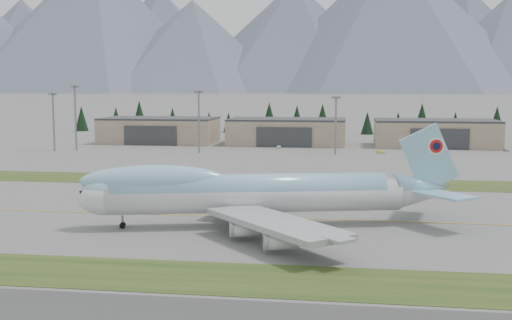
% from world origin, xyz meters
% --- Properties ---
extents(ground, '(7000.00, 7000.00, 0.00)m').
position_xyz_m(ground, '(0.00, 0.00, 0.00)').
color(ground, '#61625F').
rests_on(ground, ground).
extents(grass_strip_near, '(400.00, 14.00, 0.08)m').
position_xyz_m(grass_strip_near, '(0.00, -38.00, 0.00)').
color(grass_strip_near, '#264017').
rests_on(grass_strip_near, ground).
extents(grass_strip_far, '(400.00, 18.00, 0.08)m').
position_xyz_m(grass_strip_far, '(0.00, 45.00, 0.00)').
color(grass_strip_far, '#264017').
rests_on(grass_strip_far, ground).
extents(taxiway_line_main, '(400.00, 0.40, 0.02)m').
position_xyz_m(taxiway_line_main, '(0.00, 0.00, 0.00)').
color(taxiway_line_main, gold).
rests_on(taxiway_line_main, ground).
extents(boeing_747_freighter, '(67.90, 56.87, 17.84)m').
position_xyz_m(boeing_747_freighter, '(-5.96, -6.89, 5.88)').
color(boeing_747_freighter, silver).
rests_on(boeing_747_freighter, ground).
extents(hangar_left, '(48.00, 26.60, 10.80)m').
position_xyz_m(hangar_left, '(-70.00, 149.90, 5.39)').
color(hangar_left, gray).
rests_on(hangar_left, ground).
extents(hangar_center, '(48.00, 26.60, 10.80)m').
position_xyz_m(hangar_center, '(-15.00, 149.90, 5.39)').
color(hangar_center, gray).
rests_on(hangar_center, ground).
extents(hangar_right, '(48.00, 26.60, 10.80)m').
position_xyz_m(hangar_right, '(45.00, 149.90, 5.39)').
color(hangar_right, gray).
rests_on(hangar_right, ground).
extents(floodlight_masts, '(179.74, 6.85, 24.47)m').
position_xyz_m(floodlight_masts, '(-29.67, 111.51, 15.92)').
color(floodlight_masts, gray).
rests_on(floodlight_masts, ground).
extents(service_vehicle_a, '(2.00, 3.30, 1.05)m').
position_xyz_m(service_vehicle_a, '(-16.61, 132.91, 0.00)').
color(service_vehicle_a, white).
rests_on(service_vehicle_a, ground).
extents(service_vehicle_b, '(3.68, 2.23, 1.14)m').
position_xyz_m(service_vehicle_b, '(22.08, 119.72, 0.00)').
color(service_vehicle_b, yellow).
rests_on(service_vehicle_b, ground).
extents(service_vehicle_c, '(1.65, 3.82, 1.10)m').
position_xyz_m(service_vehicle_c, '(69.02, 133.87, 0.00)').
color(service_vehicle_c, silver).
rests_on(service_vehicle_c, ground).
extents(conifer_belt, '(273.75, 16.03, 16.72)m').
position_xyz_m(conifer_belt, '(4.77, 211.68, 7.25)').
color(conifer_belt, black).
rests_on(conifer_belt, ground).
extents(mountain_ridge_front, '(4344.21, 1226.42, 523.31)m').
position_xyz_m(mountain_ridge_front, '(-50.46, 2191.35, 233.35)').
color(mountain_ridge_front, '#51596D').
rests_on(mountain_ridge_front, ground).
extents(mountain_ridge_rear, '(4404.98, 983.74, 491.87)m').
position_xyz_m(mountain_ridge_rear, '(167.56, 2900.00, 243.56)').
color(mountain_ridge_rear, '#51596D').
rests_on(mountain_ridge_rear, ground).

